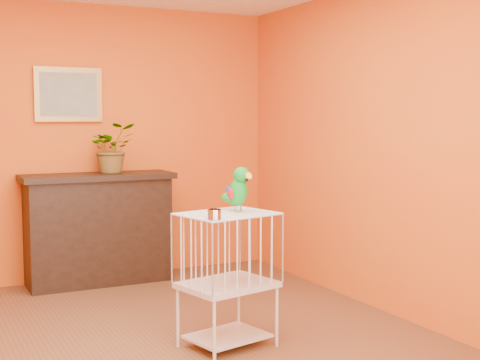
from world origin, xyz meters
TOP-DOWN VIEW (x-y plane):
  - ground at (0.00, 0.00)m, footprint 4.50×4.50m
  - room_shell at (0.00, 0.00)m, footprint 4.50×4.50m
  - console_cabinet at (0.20, 2.01)m, footprint 1.38×0.50m
  - potted_plant at (0.35, 2.07)m, footprint 0.43×0.48m
  - framed_picture at (0.00, 2.22)m, footprint 0.62×0.04m
  - birdcage at (0.52, -0.10)m, footprint 0.67×0.57m
  - feed_cup at (0.33, -0.33)m, footprint 0.09×0.09m
  - parrot at (0.63, -0.05)m, footprint 0.16×0.28m

SIDE VIEW (x-z plane):
  - ground at x=0.00m, z-range 0.00..0.00m
  - birdcage at x=0.52m, z-range 0.02..0.92m
  - console_cabinet at x=0.20m, z-range 0.00..1.03m
  - feed_cup at x=0.33m, z-range 0.91..0.97m
  - parrot at x=0.63m, z-range 0.91..1.21m
  - potted_plant at x=0.35m, z-range 1.02..1.39m
  - room_shell at x=0.00m, z-range -0.67..3.83m
  - framed_picture at x=0.00m, z-range 1.50..2.00m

